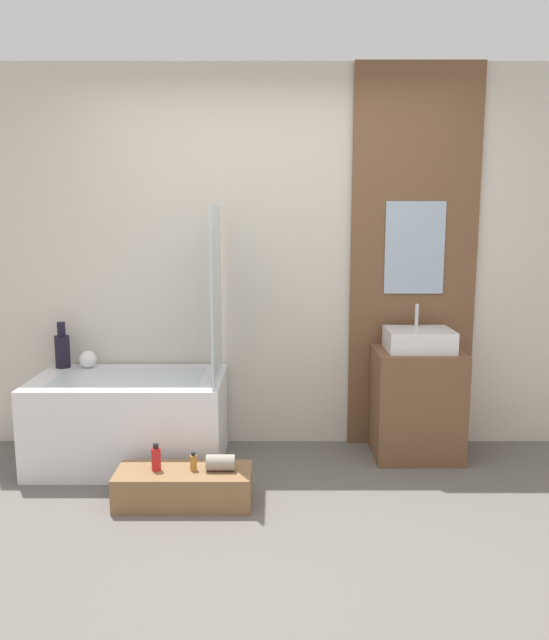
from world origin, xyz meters
The scene contains 13 objects.
ground_plane centered at (0.00, 0.00, 0.00)m, with size 12.00×12.00×0.00m, color #605B56.
wall_tiled_back centered at (0.00, 1.58, 1.30)m, with size 4.20×0.06×2.60m, color beige.
wall_wood_accent centered at (0.94, 1.53, 1.30)m, with size 0.86×0.04×2.60m.
bathtub centered at (-0.95, 1.17, 0.29)m, with size 1.22×0.72×0.58m.
glass_shower_screen centered at (-0.37, 1.13, 1.12)m, with size 0.01×0.61×1.09m, color silver.
wooden_step_bench centered at (-0.52, 0.57, 0.10)m, with size 0.76×0.31×0.19m, color olive.
vanity_cabinet centered at (0.94, 1.28, 0.36)m, with size 0.57×0.45×0.73m, color brown.
sink centered at (0.94, 1.28, 0.80)m, with size 0.43×0.34×0.30m.
vase_tall_dark centered at (-1.46, 1.43, 0.70)m, with size 0.10×0.10×0.32m.
vase_round_light centered at (-1.28, 1.42, 0.63)m, with size 0.12×0.12×0.12m, color white.
bottle_soap_primary centered at (-0.67, 0.57, 0.26)m, with size 0.05×0.05×0.16m.
bottle_soap_secondary centered at (-0.46, 0.57, 0.24)m, with size 0.04×0.04×0.11m.
towel_roll centered at (-0.31, 0.57, 0.24)m, with size 0.09×0.09×0.16m, color gray.
Camera 1 is at (-0.01, -2.73, 1.59)m, focal length 35.00 mm.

